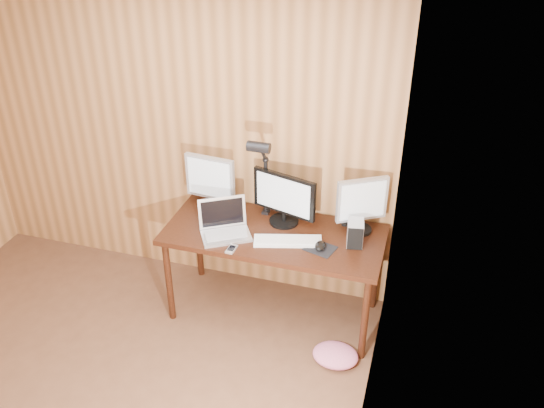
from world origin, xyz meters
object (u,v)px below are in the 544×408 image
at_px(desk, 277,241).
at_px(laptop, 224,225).
at_px(hard_drive, 355,233).
at_px(desk_lamp, 262,167).
at_px(phone, 232,249).
at_px(mouse, 320,246).
at_px(keyboard, 288,241).
at_px(monitor_center, 284,198).
at_px(monitor_left, 210,182).
at_px(speaker, 345,218).
at_px(monitor_right, 362,204).

relative_size(desk, laptop, 3.69).
xyz_separation_m(hard_drive, desk_lamp, (-0.72, 0.13, 0.35)).
relative_size(desk, phone, 14.17).
bearing_deg(desk, desk_lamp, 147.83).
bearing_deg(desk_lamp, mouse, -28.54).
height_order(laptop, keyboard, laptop).
bearing_deg(laptop, monitor_center, 3.46).
bearing_deg(monitor_center, mouse, -21.53).
height_order(monitor_left, desk_lamp, desk_lamp).
height_order(keyboard, hard_drive, hard_drive).
height_order(monitor_left, hard_drive, monitor_left).
height_order(keyboard, phone, keyboard).
bearing_deg(speaker, monitor_left, -176.30).
relative_size(desk, mouse, 13.85).
bearing_deg(hard_drive, phone, -168.04).
xyz_separation_m(monitor_left, keyboard, (0.69, -0.28, -0.23)).
xyz_separation_m(monitor_right, hard_drive, (-0.01, -0.18, -0.14)).
height_order(monitor_right, desk_lamp, desk_lamp).
relative_size(desk, monitor_right, 3.75).
bearing_deg(phone, monitor_left, 128.29).
relative_size(monitor_left, speaker, 3.53).
bearing_deg(laptop, monitor_left, 95.54).
relative_size(mouse, speaker, 0.91).
bearing_deg(monitor_center, desk_lamp, -164.38).
bearing_deg(desk_lamp, desk, -33.32).
bearing_deg(hard_drive, monitor_left, 162.38).
bearing_deg(phone, speaker, 41.21).
distance_m(monitor_center, laptop, 0.48).
xyz_separation_m(desk, phone, (-0.22, -0.37, 0.13)).
distance_m(desk, speaker, 0.54).
bearing_deg(monitor_center, monitor_left, -166.62).
height_order(phone, desk_lamp, desk_lamp).
bearing_deg(hard_drive, desk, 165.81).
bearing_deg(hard_drive, laptop, 178.16).
distance_m(keyboard, speaker, 0.49).
relative_size(monitor_right, hard_drive, 2.41).
relative_size(desk, speaker, 12.65).
relative_size(hard_drive, phone, 1.57).
relative_size(monitor_left, monitor_right, 1.05).
relative_size(desk, monitor_left, 3.58).
relative_size(monitor_center, monitor_right, 1.17).
relative_size(hard_drive, speaker, 1.40).
xyz_separation_m(desk, laptop, (-0.34, -0.17, 0.18)).
relative_size(laptop, mouse, 3.75).
bearing_deg(laptop, desk, -4.24).
height_order(keyboard, mouse, mouse).
xyz_separation_m(monitor_left, hard_drive, (1.14, -0.16, -0.15)).
distance_m(monitor_right, keyboard, 0.59).
relative_size(monitor_right, mouse, 3.69).
bearing_deg(desk_lamp, speaker, 7.54).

